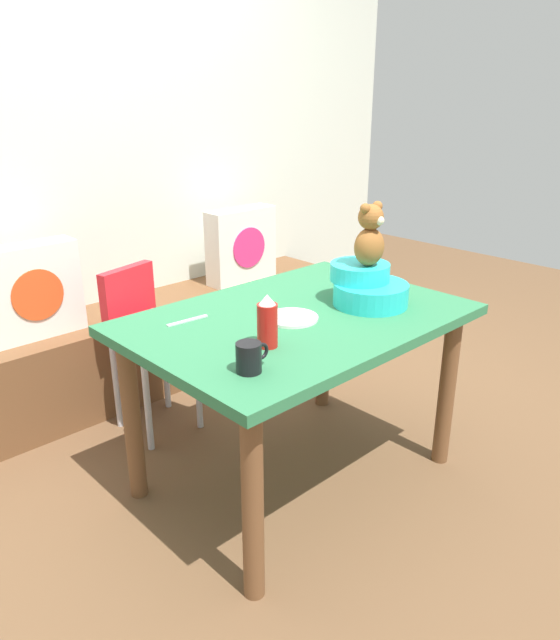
{
  "coord_description": "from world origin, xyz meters",
  "views": [
    {
      "loc": [
        -1.53,
        -1.51,
        1.55
      ],
      "look_at": [
        0.0,
        0.1,
        0.69
      ],
      "focal_mm": 33.38,
      "sensor_mm": 36.0,
      "label": 1
    }
  ],
  "objects_px": {
    "coffee_mug": "(249,357)",
    "infant_seat_teal": "(367,287)",
    "pillow_floral_right": "(241,245)",
    "dining_table": "(298,340)",
    "teddy_bear": "(370,236)",
    "dinner_plate_near": "(292,318)",
    "pillow_floral_left": "(31,291)",
    "ketchup_bottle": "(267,322)",
    "highchair": "(150,328)"
  },
  "relations": [
    {
      "from": "pillow_floral_right",
      "to": "coffee_mug",
      "type": "distance_m",
      "value": 1.84
    },
    {
      "from": "pillow_floral_right",
      "to": "dinner_plate_near",
      "type": "bearing_deg",
      "value": -122.29
    },
    {
      "from": "pillow_floral_left",
      "to": "pillow_floral_right",
      "type": "bearing_deg",
      "value": 0.0
    },
    {
      "from": "pillow_floral_right",
      "to": "ketchup_bottle",
      "type": "relative_size",
      "value": 2.38
    },
    {
      "from": "pillow_floral_left",
      "to": "pillow_floral_right",
      "type": "relative_size",
      "value": 1.0
    },
    {
      "from": "pillow_floral_right",
      "to": "ketchup_bottle",
      "type": "distance_m",
      "value": 1.66
    },
    {
      "from": "pillow_floral_left",
      "to": "dinner_plate_near",
      "type": "relative_size",
      "value": 2.2
    },
    {
      "from": "pillow_floral_left",
      "to": "infant_seat_teal",
      "type": "relative_size",
      "value": 1.33
    },
    {
      "from": "highchair",
      "to": "infant_seat_teal",
      "type": "height_order",
      "value": "infant_seat_teal"
    },
    {
      "from": "dinner_plate_near",
      "to": "highchair",
      "type": "bearing_deg",
      "value": 100.87
    },
    {
      "from": "teddy_bear",
      "to": "dinner_plate_near",
      "type": "xyz_separation_m",
      "value": [
        -0.35,
        0.08,
        -0.27
      ]
    },
    {
      "from": "pillow_floral_left",
      "to": "coffee_mug",
      "type": "xyz_separation_m",
      "value": [
        0.1,
        -1.42,
        0.11
      ]
    },
    {
      "from": "dining_table",
      "to": "teddy_bear",
      "type": "distance_m",
      "value": 0.49
    },
    {
      "from": "pillow_floral_left",
      "to": "pillow_floral_right",
      "type": "height_order",
      "value": "same"
    },
    {
      "from": "pillow_floral_right",
      "to": "infant_seat_teal",
      "type": "height_order",
      "value": "same"
    },
    {
      "from": "dining_table",
      "to": "ketchup_bottle",
      "type": "relative_size",
      "value": 6.94
    },
    {
      "from": "coffee_mug",
      "to": "infant_seat_teal",
      "type": "bearing_deg",
      "value": 11.14
    },
    {
      "from": "teddy_bear",
      "to": "ketchup_bottle",
      "type": "relative_size",
      "value": 1.35
    },
    {
      "from": "dining_table",
      "to": "dinner_plate_near",
      "type": "distance_m",
      "value": 0.12
    },
    {
      "from": "dinner_plate_near",
      "to": "teddy_bear",
      "type": "bearing_deg",
      "value": -13.09
    },
    {
      "from": "infant_seat_teal",
      "to": "coffee_mug",
      "type": "height_order",
      "value": "infant_seat_teal"
    },
    {
      "from": "infant_seat_teal",
      "to": "pillow_floral_right",
      "type": "bearing_deg",
      "value": 72.16
    },
    {
      "from": "teddy_bear",
      "to": "ketchup_bottle",
      "type": "distance_m",
      "value": 0.61
    },
    {
      "from": "pillow_floral_right",
      "to": "dining_table",
      "type": "relative_size",
      "value": 0.34
    },
    {
      "from": "pillow_floral_left",
      "to": "teddy_bear",
      "type": "height_order",
      "value": "teddy_bear"
    },
    {
      "from": "dining_table",
      "to": "highchair",
      "type": "height_order",
      "value": "highchair"
    },
    {
      "from": "pillow_floral_right",
      "to": "dining_table",
      "type": "distance_m",
      "value": 1.37
    },
    {
      "from": "pillow_floral_left",
      "to": "teddy_bear",
      "type": "relative_size",
      "value": 1.76
    },
    {
      "from": "coffee_mug",
      "to": "teddy_bear",
      "type": "bearing_deg",
      "value": 11.1
    },
    {
      "from": "infant_seat_teal",
      "to": "teddy_bear",
      "type": "relative_size",
      "value": 1.32
    },
    {
      "from": "dining_table",
      "to": "infant_seat_teal",
      "type": "relative_size",
      "value": 3.89
    },
    {
      "from": "teddy_bear",
      "to": "dining_table",
      "type": "bearing_deg",
      "value": 161.18
    },
    {
      "from": "teddy_bear",
      "to": "highchair",
      "type": "bearing_deg",
      "value": 119.91
    },
    {
      "from": "dining_table",
      "to": "dinner_plate_near",
      "type": "relative_size",
      "value": 6.42
    },
    {
      "from": "ketchup_bottle",
      "to": "coffee_mug",
      "type": "bearing_deg",
      "value": -148.37
    },
    {
      "from": "ketchup_bottle",
      "to": "coffee_mug",
      "type": "xyz_separation_m",
      "value": [
        -0.17,
        -0.1,
        -0.04
      ]
    },
    {
      "from": "pillow_floral_right",
      "to": "infant_seat_teal",
      "type": "xyz_separation_m",
      "value": [
        -0.41,
        -1.28,
        0.13
      ]
    },
    {
      "from": "dining_table",
      "to": "highchair",
      "type": "distance_m",
      "value": 0.8
    },
    {
      "from": "ketchup_bottle",
      "to": "pillow_floral_right",
      "type": "bearing_deg",
      "value": 53.05
    },
    {
      "from": "pillow_floral_left",
      "to": "infant_seat_teal",
      "type": "distance_m",
      "value": 1.54
    },
    {
      "from": "teddy_bear",
      "to": "ketchup_bottle",
      "type": "height_order",
      "value": "teddy_bear"
    },
    {
      "from": "highchair",
      "to": "dinner_plate_near",
      "type": "bearing_deg",
      "value": -79.13
    },
    {
      "from": "highchair",
      "to": "coffee_mug",
      "type": "relative_size",
      "value": 6.58
    },
    {
      "from": "coffee_mug",
      "to": "dinner_plate_near",
      "type": "distance_m",
      "value": 0.47
    },
    {
      "from": "highchair",
      "to": "ketchup_bottle",
      "type": "distance_m",
      "value": 0.96
    },
    {
      "from": "pillow_floral_left",
      "to": "dining_table",
      "type": "bearing_deg",
      "value": -64.45
    },
    {
      "from": "pillow_floral_right",
      "to": "dinner_plate_near",
      "type": "height_order",
      "value": "pillow_floral_right"
    },
    {
      "from": "teddy_bear",
      "to": "dinner_plate_near",
      "type": "relative_size",
      "value": 1.25
    },
    {
      "from": "pillow_floral_left",
      "to": "infant_seat_teal",
      "type": "height_order",
      "value": "same"
    },
    {
      "from": "teddy_bear",
      "to": "coffee_mug",
      "type": "relative_size",
      "value": 2.08
    }
  ]
}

